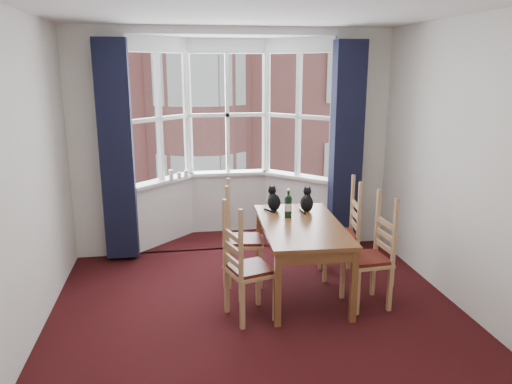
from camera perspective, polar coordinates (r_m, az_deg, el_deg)
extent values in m
plane|color=black|center=(4.65, 1.08, -15.91)|extent=(4.50, 4.50, 0.00)
plane|color=white|center=(4.05, 1.27, 20.81)|extent=(4.50, 4.50, 0.00)
plane|color=silver|center=(4.26, -26.33, 0.05)|extent=(0.00, 4.50, 4.50)
plane|color=silver|center=(4.90, 24.85, 1.89)|extent=(0.00, 4.50, 4.50)
plane|color=silver|center=(2.08, 12.74, -12.80)|extent=(4.00, 0.00, 4.00)
cube|color=silver|center=(6.35, -17.56, 5.07)|extent=(0.70, 0.12, 2.80)
cube|color=silver|center=(6.72, 11.65, 5.90)|extent=(0.70, 0.12, 2.80)
cube|color=black|center=(6.15, -15.63, 4.46)|extent=(0.38, 0.22, 2.60)
cube|color=black|center=(6.48, 10.28, 5.22)|extent=(0.38, 0.22, 2.60)
cube|color=brown|center=(5.19, 5.21, -3.81)|extent=(0.88, 1.55, 0.04)
cube|color=brown|center=(4.62, 2.49, -11.14)|extent=(0.06, 0.06, 0.71)
cube|color=brown|center=(5.92, 0.35, -5.32)|extent=(0.06, 0.06, 0.71)
cube|color=brown|center=(4.78, 11.10, -10.53)|extent=(0.06, 0.06, 0.71)
cube|color=brown|center=(6.04, 7.09, -5.02)|extent=(0.06, 0.06, 0.71)
cube|color=tan|center=(4.73, -0.62, -8.86)|extent=(0.51, 0.52, 0.06)
cube|color=#4C140D|center=(4.73, -0.62, -8.70)|extent=(0.46, 0.47, 0.03)
cube|color=tan|center=(5.48, -1.29, -5.57)|extent=(0.46, 0.47, 0.06)
cube|color=#4C140D|center=(5.48, -1.29, -5.43)|extent=(0.41, 0.43, 0.03)
cube|color=tan|center=(5.08, 12.56, -7.54)|extent=(0.43, 0.45, 0.06)
cube|color=#4C140D|center=(5.08, 12.57, -7.38)|extent=(0.39, 0.40, 0.03)
cube|color=tan|center=(5.72, 9.40, -4.92)|extent=(0.46, 0.47, 0.06)
cube|color=#4C140D|center=(5.71, 9.40, -4.78)|extent=(0.41, 0.43, 0.03)
ellipsoid|color=black|center=(5.62, 2.07, -1.20)|extent=(0.17, 0.21, 0.19)
sphere|color=black|center=(5.65, 1.85, 0.17)|extent=(0.10, 0.10, 0.09)
cone|color=black|center=(5.63, 1.61, 0.60)|extent=(0.04, 0.04, 0.04)
cone|color=black|center=(5.64, 2.10, 0.63)|extent=(0.04, 0.04, 0.04)
ellipsoid|color=black|center=(5.60, 5.81, -1.31)|extent=(0.20, 0.23, 0.19)
sphere|color=black|center=(5.63, 5.88, 0.06)|extent=(0.11, 0.11, 0.09)
cone|color=black|center=(5.63, 5.64, 0.51)|extent=(0.04, 0.04, 0.04)
cone|color=black|center=(5.62, 6.15, 0.49)|extent=(0.04, 0.04, 0.04)
cylinder|color=black|center=(5.35, 3.70, -1.76)|extent=(0.08, 0.08, 0.22)
sphere|color=black|center=(5.33, 3.72, -0.66)|extent=(0.07, 0.07, 0.07)
cylinder|color=black|center=(5.32, 3.73, -0.22)|extent=(0.03, 0.03, 0.10)
cylinder|color=gold|center=(5.30, 3.73, 0.22)|extent=(0.03, 0.03, 0.02)
cylinder|color=silver|center=(5.35, 3.70, -1.70)|extent=(0.08, 0.08, 0.08)
cylinder|color=white|center=(6.71, -9.68, 1.96)|extent=(0.06, 0.06, 0.13)
cylinder|color=white|center=(6.74, -8.78, 1.86)|extent=(0.06, 0.06, 0.09)
cylinder|color=white|center=(6.76, -8.01, 2.00)|extent=(0.05, 0.05, 0.11)
plane|color=#333335|center=(37.16, -7.92, 1.07)|extent=(80.00, 80.00, 0.00)
cube|color=#9D5851|center=(18.27, -7.07, 9.88)|extent=(18.00, 6.00, 14.00)
cylinder|color=#9D5851|center=(15.28, -6.59, 9.07)|extent=(3.20, 3.20, 14.00)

